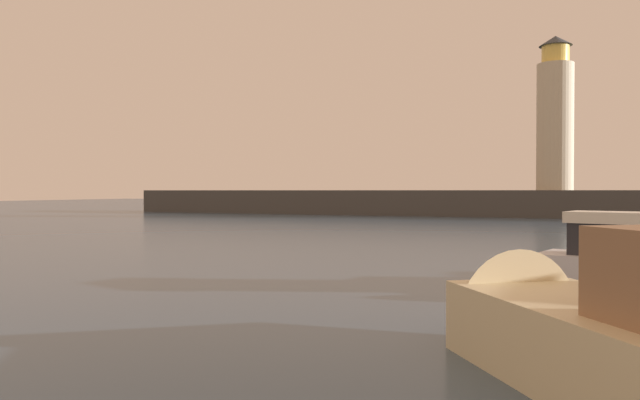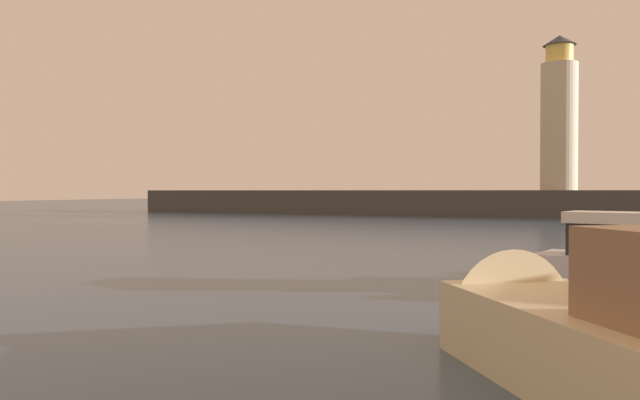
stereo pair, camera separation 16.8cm
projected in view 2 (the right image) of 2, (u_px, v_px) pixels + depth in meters
ground_plane at (436, 240)px, 27.95m from camera, size 220.00×220.00×0.00m
breakwater at (500, 203)px, 52.93m from camera, size 72.11×5.05×2.32m
lighthouse at (559, 117)px, 50.96m from camera, size 3.00×3.00×13.08m
motorboat_3 at (565, 327)px, 7.38m from camera, size 5.13×6.24×2.29m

